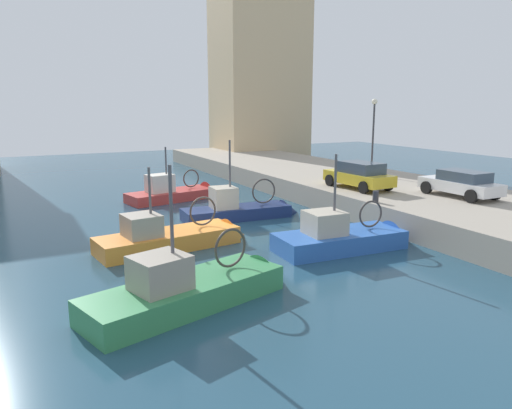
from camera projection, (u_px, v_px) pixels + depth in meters
name	position (u px, v px, depth m)	size (l,w,h in m)	color
water_surface	(214.00, 236.00, 21.65)	(80.00, 80.00, 0.00)	navy
quay_wall	(410.00, 200.00, 26.65)	(9.00, 56.00, 1.20)	#9E9384
fishing_boat_blue	(347.00, 245.00, 19.75)	(6.13, 2.55, 4.78)	#2D60B7
fishing_boat_navy	(243.00, 215.00, 25.00)	(6.35, 2.20, 4.75)	navy
fishing_boat_green	(196.00, 299.00, 14.38)	(7.10, 3.72, 5.04)	#388951
fishing_boat_red	(177.00, 197.00, 29.78)	(6.26, 3.01, 4.11)	#BC3833
fishing_boat_orange	(176.00, 244.00, 19.95)	(6.68, 2.59, 4.20)	orange
parked_car_yellow	(359.00, 175.00, 26.51)	(2.10, 4.13, 1.45)	gold
parked_car_white	(461.00, 183.00, 24.13)	(1.86, 4.04, 1.32)	silver
mooring_bollard_mid	(376.00, 197.00, 22.88)	(0.28, 0.28, 0.55)	#2D2D33
quay_streetlamp	(374.00, 124.00, 30.91)	(0.36, 0.36, 4.83)	#38383D
waterfront_building_west_mid	(260.00, 41.00, 48.64)	(9.01, 6.52, 23.52)	#D1B284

